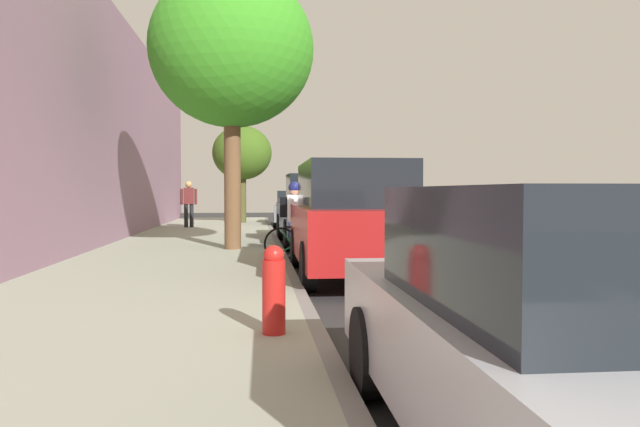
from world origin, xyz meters
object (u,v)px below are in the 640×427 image
(parked_pickup_dark_blue_second, at_px, (317,213))
(street_tree_near_cyclist, at_px, (242,153))
(parked_suv_red_mid, at_px, (352,218))
(street_tree_mid_block, at_px, (232,50))
(parked_sedan_grey_nearest, at_px, (296,209))
(fire_hydrant, at_px, (274,289))
(pedestrian_on_phone, at_px, (189,201))
(cyclist_with_backpack, at_px, (293,212))
(parked_sedan_silver_far, at_px, (578,339))
(bicycle_at_curb, at_px, (305,243))

(parked_pickup_dark_blue_second, bearing_deg, street_tree_near_cyclist, -76.59)
(parked_suv_red_mid, distance_m, street_tree_mid_block, 5.75)
(parked_pickup_dark_blue_second, bearing_deg, parked_sedan_grey_nearest, -90.35)
(street_tree_mid_block, relative_size, fire_hydrant, 7.65)
(parked_sedan_grey_nearest, height_order, pedestrian_on_phone, pedestrian_on_phone)
(cyclist_with_backpack, bearing_deg, parked_sedan_silver_far, 94.31)
(street_tree_near_cyclist, bearing_deg, pedestrian_on_phone, 58.99)
(parked_sedan_silver_far, relative_size, fire_hydrant, 5.27)
(pedestrian_on_phone, bearing_deg, street_tree_near_cyclist, -121.01)
(parked_pickup_dark_blue_second, xyz_separation_m, street_tree_mid_block, (2.23, 2.45, 3.85))
(parked_pickup_dark_blue_second, bearing_deg, street_tree_mid_block, 47.62)
(parked_sedan_silver_far, bearing_deg, parked_sedan_grey_nearest, -90.44)
(parked_suv_red_mid, bearing_deg, street_tree_mid_block, -60.16)
(parked_pickup_dark_blue_second, relative_size, parked_suv_red_mid, 1.13)
(parked_sedan_grey_nearest, bearing_deg, fire_hydrant, 85.31)
(parked_pickup_dark_blue_second, height_order, fire_hydrant, parked_pickup_dark_blue_second)
(parked_suv_red_mid, bearing_deg, parked_sedan_grey_nearest, -90.40)
(parked_suv_red_mid, bearing_deg, pedestrian_on_phone, -71.68)
(parked_pickup_dark_blue_second, distance_m, pedestrian_on_phone, 7.43)
(bicycle_at_curb, bearing_deg, cyclist_with_backpack, -63.91)
(parked_pickup_dark_blue_second, bearing_deg, bicycle_at_curb, 80.29)
(parked_suv_red_mid, xyz_separation_m, bicycle_at_curb, (0.61, -2.38, -0.64))
(parked_suv_red_mid, height_order, street_tree_near_cyclist, street_tree_near_cyclist)
(parked_sedan_grey_nearest, xyz_separation_m, street_tree_near_cyclist, (2.29, -0.58, 2.37))
(parked_sedan_silver_far, bearing_deg, bicycle_at_curb, -86.80)
(bicycle_at_curb, distance_m, street_tree_near_cyclist, 13.60)
(street_tree_near_cyclist, height_order, pedestrian_on_phone, street_tree_near_cyclist)
(parked_suv_red_mid, height_order, cyclist_with_backpack, parked_suv_red_mid)
(parked_sedan_grey_nearest, bearing_deg, parked_sedan_silver_far, 89.56)
(parked_pickup_dark_blue_second, xyz_separation_m, fire_hydrant, (1.56, 10.84, -0.33))
(bicycle_at_curb, relative_size, street_tree_near_cyclist, 0.42)
(cyclist_with_backpack, bearing_deg, parked_sedan_grey_nearest, -94.41)
(bicycle_at_curb, xyz_separation_m, cyclist_with_backpack, (0.22, -0.46, 0.65))
(bicycle_at_curb, relative_size, street_tree_mid_block, 0.27)
(parked_sedan_grey_nearest, height_order, street_tree_mid_block, street_tree_mid_block)
(parked_sedan_grey_nearest, relative_size, pedestrian_on_phone, 2.61)
(bicycle_at_curb, relative_size, pedestrian_on_phone, 1.02)
(parked_pickup_dark_blue_second, height_order, pedestrian_on_phone, parked_pickup_dark_blue_second)
(fire_hydrant, bearing_deg, street_tree_near_cyclist, -88.08)
(parked_pickup_dark_blue_second, relative_size, pedestrian_on_phone, 3.08)
(bicycle_at_curb, bearing_deg, fire_hydrant, 82.69)
(parked_suv_red_mid, relative_size, street_tree_mid_block, 0.73)
(street_tree_mid_block, bearing_deg, parked_suv_red_mid, 119.84)
(parked_sedan_silver_far, bearing_deg, parked_pickup_dark_blue_second, -90.50)
(parked_sedan_grey_nearest, bearing_deg, parked_suv_red_mid, 89.60)
(parked_sedan_silver_far, distance_m, pedestrian_on_phone, 20.18)
(parked_sedan_grey_nearest, height_order, bicycle_at_curb, parked_sedan_grey_nearest)
(pedestrian_on_phone, distance_m, fire_hydrant, 17.20)
(parked_sedan_grey_nearest, height_order, street_tree_near_cyclist, street_tree_near_cyclist)
(parked_sedan_silver_far, relative_size, pedestrian_on_phone, 2.56)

